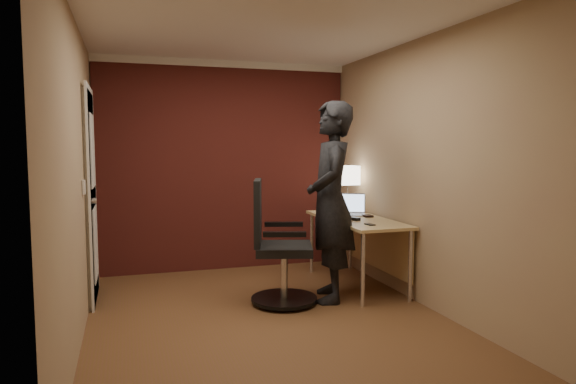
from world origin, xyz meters
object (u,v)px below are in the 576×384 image
at_px(desk, 362,230).
at_px(desk_lamp, 348,176).
at_px(person, 331,202).
at_px(mouse, 355,219).
at_px(office_chair, 276,251).
at_px(phone, 370,224).
at_px(wallet, 368,216).
at_px(laptop, 350,209).

xyz_separation_m(desk, desk_lamp, (0.06, 0.53, 0.55)).
bearing_deg(desk, person, -143.98).
xyz_separation_m(mouse, office_chair, (-0.91, -0.21, -0.24)).
bearing_deg(office_chair, mouse, 12.79).
bearing_deg(office_chair, phone, -7.13).
distance_m(desk_lamp, wallet, 0.64).
bearing_deg(wallet, desk_lamp, 91.91).
xyz_separation_m(desk_lamp, wallet, (0.02, -0.49, -0.41)).
height_order(desk_lamp, phone, desk_lamp).
height_order(desk, office_chair, office_chair).
distance_m(mouse, office_chair, 0.96).
height_order(desk, person, person).
bearing_deg(mouse, office_chair, 177.22).
height_order(laptop, office_chair, office_chair).
distance_m(wallet, person, 0.76).
relative_size(laptop, phone, 3.57).
xyz_separation_m(desk_lamp, person, (-0.59, -0.91, -0.19)).
height_order(mouse, office_chair, office_chair).
relative_size(desk, wallet, 13.64).
xyz_separation_m(laptop, phone, (-0.13, -0.75, -0.06)).
xyz_separation_m(laptop, wallet, (0.10, -0.24, -0.05)).
distance_m(laptop, office_chair, 1.26).
xyz_separation_m(wallet, person, (-0.60, -0.41, 0.22)).
height_order(laptop, wallet, laptop).
bearing_deg(mouse, laptop, 56.51).
bearing_deg(wallet, desk, -156.56).
xyz_separation_m(desk_lamp, phone, (-0.21, -1.00, -0.41)).
bearing_deg(laptop, wallet, -68.07).
bearing_deg(wallet, office_chair, -160.98).
xyz_separation_m(desk, mouse, (-0.16, -0.15, 0.14)).
bearing_deg(phone, person, 160.58).
relative_size(phone, person, 0.06).
distance_m(wallet, office_chair, 1.23).
bearing_deg(office_chair, person, -2.21).
bearing_deg(desk, office_chair, -161.32).
bearing_deg(person, mouse, 138.11).
height_order(laptop, person, person).
relative_size(desk, phone, 13.04).
bearing_deg(phone, wallet, 60.48).
distance_m(phone, office_chair, 0.95).
bearing_deg(person, laptop, 158.72).
distance_m(mouse, phone, 0.32).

